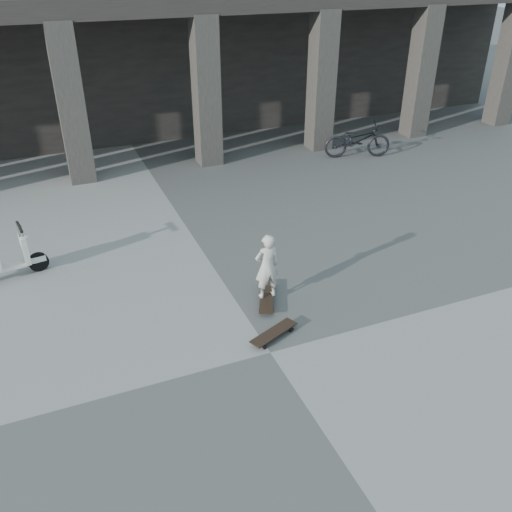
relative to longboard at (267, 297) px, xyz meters
name	(u,v)px	position (x,y,z in m)	size (l,w,h in m)	color
ground	(270,353)	(-0.51, -1.33, -0.08)	(90.00, 90.00, 0.00)	#4D4D4B
colonnade	(105,32)	(-0.51, 12.44, 2.95)	(28.00, 8.82, 6.00)	black
longboard	(267,297)	(0.00, 0.00, 0.00)	(0.65, 1.05, 0.10)	black
skateboard_spare	(274,333)	(-0.31, -1.00, 0.00)	(0.91, 0.55, 0.11)	black
child	(267,266)	(0.00, 0.00, 0.63)	(0.44, 0.29, 1.21)	#B8B4A6
bicycle	(357,140)	(5.50, 5.97, 0.43)	(0.68, 1.96, 1.03)	black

